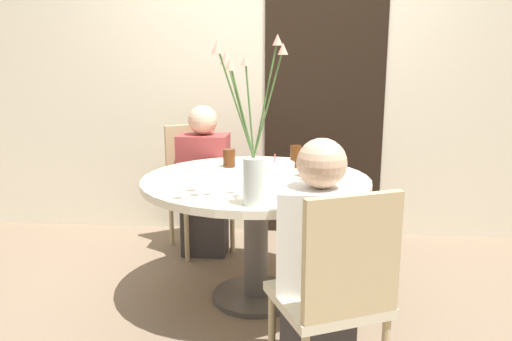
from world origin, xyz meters
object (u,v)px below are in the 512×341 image
(person_guest, at_px, (204,186))
(chair_left_flank, at_px, (196,180))
(chair_near_front, at_px, (337,288))
(side_plate, at_px, (200,166))
(drink_glass_2, at_px, (308,167))
(drink_glass_0, at_px, (296,156))
(drink_glass_1, at_px, (229,158))
(flower_vase, at_px, (250,145))
(drink_glass_3, at_px, (312,170))
(birthday_cake, at_px, (275,173))
(person_boy, at_px, (319,272))

(person_guest, bearing_deg, chair_left_flank, 122.34)
(chair_near_front, xyz_separation_m, side_plate, (-0.76, 1.12, 0.22))
(drink_glass_2, bearing_deg, drink_glass_0, 105.94)
(chair_near_front, distance_m, drink_glass_1, 1.31)
(flower_vase, height_order, drink_glass_1, flower_vase)
(chair_near_front, relative_size, flower_vase, 1.20)
(drink_glass_3, bearing_deg, drink_glass_1, 145.54)
(chair_left_flank, height_order, flower_vase, flower_vase)
(drink_glass_0, bearing_deg, flower_vase, -103.15)
(side_plate, bearing_deg, birthday_cake, -36.71)
(person_guest, bearing_deg, drink_glass_2, -41.12)
(chair_left_flank, xyz_separation_m, person_guest, (0.09, -0.14, -0.00))
(drink_glass_0, bearing_deg, person_guest, 149.42)
(drink_glass_1, height_order, person_boy, person_boy)
(drink_glass_1, xyz_separation_m, person_boy, (0.51, -0.99, -0.28))
(side_plate, height_order, drink_glass_2, drink_glass_2)
(drink_glass_1, height_order, person_guest, person_guest)
(flower_vase, bearing_deg, drink_glass_1, 105.02)
(drink_glass_0, relative_size, person_guest, 0.13)
(drink_glass_1, xyz_separation_m, person_guest, (-0.24, 0.40, -0.28))
(drink_glass_3, relative_size, person_guest, 0.12)
(drink_glass_0, distance_m, drink_glass_2, 0.25)
(drink_glass_1, bearing_deg, person_guest, 120.51)
(drink_glass_3, bearing_deg, birthday_cake, -168.89)
(chair_near_front, bearing_deg, person_guest, -86.35)
(drink_glass_0, bearing_deg, chair_near_front, -81.22)
(drink_glass_0, xyz_separation_m, drink_glass_3, (0.09, -0.36, -0.00))
(chair_left_flank, height_order, drink_glass_2, chair_left_flank)
(birthday_cake, distance_m, flower_vase, 0.47)
(chair_left_flank, bearing_deg, person_guest, -90.00)
(flower_vase, height_order, drink_glass_3, flower_vase)
(chair_near_front, relative_size, side_plate, 4.16)
(person_guest, bearing_deg, side_plate, -81.88)
(chair_near_front, distance_m, birthday_cake, 0.86)
(chair_left_flank, xyz_separation_m, flower_vase, (0.53, -1.32, 0.49))
(chair_left_flank, height_order, side_plate, chair_left_flank)
(chair_near_front, bearing_deg, drink_glass_2, -107.43)
(drink_glass_1, xyz_separation_m, drink_glass_2, (0.47, -0.21, -0.00))
(flower_vase, xyz_separation_m, person_boy, (0.30, -0.21, -0.49))
(drink_glass_0, bearing_deg, side_plate, -175.37)
(side_plate, distance_m, person_boy, 1.21)
(chair_near_front, relative_size, person_guest, 0.85)
(chair_left_flank, bearing_deg, drink_glass_0, -67.64)
(side_plate, height_order, person_guest, person_guest)
(birthday_cake, distance_m, drink_glass_0, 0.41)
(person_guest, bearing_deg, chair_near_front, -62.05)
(flower_vase, relative_size, side_plate, 3.45)
(chair_left_flank, bearing_deg, drink_glass_2, -75.86)
(flower_vase, xyz_separation_m, drink_glass_2, (0.26, 0.57, -0.21))
(chair_left_flank, distance_m, flower_vase, 1.51)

